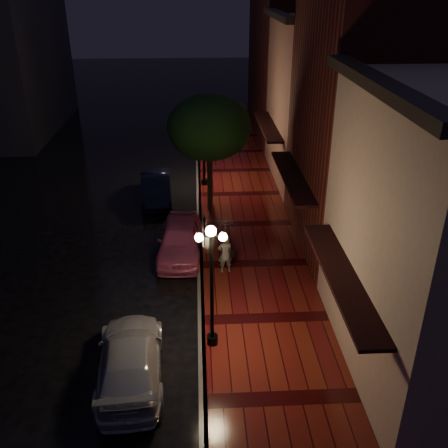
% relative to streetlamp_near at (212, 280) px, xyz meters
% --- Properties ---
extents(ground, '(120.00, 120.00, 0.00)m').
position_rel_streetlamp_near_xyz_m(ground, '(-0.35, 5.00, -2.60)').
color(ground, black).
rests_on(ground, ground).
extents(sidewalk, '(4.50, 60.00, 0.15)m').
position_rel_streetlamp_near_xyz_m(sidewalk, '(1.90, 5.00, -2.53)').
color(sidewalk, '#4E0E0E').
rests_on(sidewalk, ground).
extents(curb, '(0.25, 60.00, 0.15)m').
position_rel_streetlamp_near_xyz_m(curb, '(-0.35, 5.00, -2.53)').
color(curb, '#595451').
rests_on(curb, ground).
extents(storefront_near, '(5.00, 8.00, 8.50)m').
position_rel_streetlamp_near_xyz_m(storefront_near, '(6.65, -1.00, 1.65)').
color(storefront_near, gray).
rests_on(storefront_near, ground).
extents(storefront_mid, '(5.00, 8.00, 11.00)m').
position_rel_streetlamp_near_xyz_m(storefront_mid, '(6.65, 7.00, 2.90)').
color(storefront_mid, '#511914').
rests_on(storefront_mid, ground).
extents(storefront_far, '(5.00, 8.00, 9.00)m').
position_rel_streetlamp_near_xyz_m(storefront_far, '(6.65, 15.00, 1.90)').
color(storefront_far, '#8C5951').
rests_on(storefront_far, ground).
extents(storefront_extra, '(5.00, 12.00, 10.00)m').
position_rel_streetlamp_near_xyz_m(storefront_extra, '(6.65, 25.00, 2.40)').
color(storefront_extra, '#511914').
rests_on(storefront_extra, ground).
extents(streetlamp_near, '(0.96, 0.36, 4.31)m').
position_rel_streetlamp_near_xyz_m(streetlamp_near, '(0.00, 0.00, 0.00)').
color(streetlamp_near, black).
rests_on(streetlamp_near, sidewalk).
extents(streetlamp_far, '(0.96, 0.36, 4.31)m').
position_rel_streetlamp_near_xyz_m(streetlamp_far, '(0.00, 14.00, 0.00)').
color(streetlamp_far, black).
rests_on(streetlamp_far, sidewalk).
extents(street_tree, '(4.16, 4.16, 5.80)m').
position_rel_streetlamp_near_xyz_m(street_tree, '(0.26, 10.99, 1.64)').
color(street_tree, black).
rests_on(street_tree, sidewalk).
extents(pink_car, '(2.03, 4.62, 1.55)m').
position_rel_streetlamp_near_xyz_m(pink_car, '(-1.19, 6.16, -1.83)').
color(pink_car, '#D05580').
rests_on(pink_car, ground).
extents(navy_car, '(1.90, 4.55, 1.46)m').
position_rel_streetlamp_near_xyz_m(navy_car, '(-2.65, 12.22, -1.87)').
color(navy_car, black).
rests_on(navy_car, ground).
extents(silver_car, '(2.28, 4.89, 1.38)m').
position_rel_streetlamp_near_xyz_m(silver_car, '(-2.50, -1.24, -1.91)').
color(silver_car, '#B6B6BE').
rests_on(silver_car, ground).
extents(woman_with_umbrella, '(0.96, 0.98, 2.32)m').
position_rel_streetlamp_near_xyz_m(woman_with_umbrella, '(0.67, 4.42, -0.92)').
color(woman_with_umbrella, white).
rests_on(woman_with_umbrella, sidewalk).
extents(parking_meter, '(0.14, 0.11, 1.43)m').
position_rel_streetlamp_near_xyz_m(parking_meter, '(-0.13, 6.61, -1.58)').
color(parking_meter, black).
rests_on(parking_meter, sidewalk).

